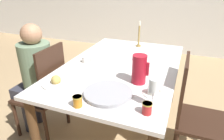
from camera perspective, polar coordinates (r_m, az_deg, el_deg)
The scene contains 14 objects.
ground_plane at distance 2.33m, azimuth 2.26°, elevation -16.39°, with size 20.00×20.00×0.00m, color tan.
dining_table at distance 1.95m, azimuth 2.58°, elevation -1.30°, with size 1.04×1.62×0.78m.
chair_person_side at distance 2.12m, azimuth -18.53°, elevation -5.70°, with size 0.42×0.42×0.97m.
chair_opposite at distance 1.85m, azimuth 22.33°, elevation -11.12°, with size 0.42×0.42×0.97m.
person_seated at distance 2.10m, azimuth -21.08°, elevation -0.57°, with size 0.39×0.41×1.17m.
red_pitcher at distance 1.55m, azimuth 7.78°, elevation 0.28°, with size 0.14×0.11×0.23m.
wine_glass_water at distance 1.26m, azimuth 11.88°, elevation -4.56°, with size 0.07×0.07×0.20m.
teacup_near_person at distance 1.45m, azimuth 11.67°, elevation -5.91°, with size 0.14×0.14×0.06m.
teacup_across at distance 1.97m, azimuth -7.37°, elevation 2.84°, with size 0.14×0.14×0.06m.
serving_tray at distance 1.42m, azimuth -1.14°, elevation -6.67°, with size 0.34×0.34×0.03m.
bread_plate at distance 1.62m, azimuth -15.64°, elevation -3.30°, with size 0.22×0.22×0.08m.
jam_jar_amber at distance 1.31m, azimuth -9.84°, elevation -8.68°, with size 0.06×0.06×0.07m.
jam_jar_red at distance 1.24m, azimuth 9.99°, elevation -10.59°, with size 0.06×0.06×0.07m.
candlestick_tall at distance 2.44m, azimuth 7.69°, elevation 9.34°, with size 0.06×0.06×0.30m.
Camera 1 is at (0.55, -1.67, 1.52)m, focal length 32.00 mm.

